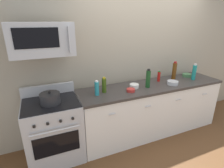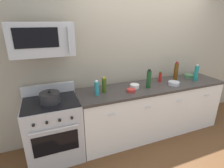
{
  "view_description": "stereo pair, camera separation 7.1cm",
  "coord_description": "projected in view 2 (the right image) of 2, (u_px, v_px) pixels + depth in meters",
  "views": [
    {
      "loc": [
        -1.76,
        -2.32,
        1.97
      ],
      "look_at": [
        -0.79,
        -0.05,
        1.07
      ],
      "focal_mm": 28.08,
      "sensor_mm": 36.0,
      "label": 1
    },
    {
      "loc": [
        -1.7,
        -2.34,
        1.97
      ],
      "look_at": [
        -0.79,
        -0.05,
        1.07
      ],
      "focal_mm": 28.08,
      "sensor_mm": 36.0,
      "label": 2
    }
  ],
  "objects": [
    {
      "name": "bottle_wine_amber",
      "position": [
        176.0,
        71.0,
        3.23
      ],
      "size": [
        0.08,
        0.08,
        0.34
      ],
      "color": "#59330F",
      "rests_on": "countertop_slab"
    },
    {
      "name": "bottle_olive_oil",
      "position": [
        104.0,
        85.0,
        2.67
      ],
      "size": [
        0.07,
        0.07,
        0.24
      ],
      "color": "#385114",
      "rests_on": "countertop_slab"
    },
    {
      "name": "bowl_steel_prep",
      "position": [
        174.0,
        83.0,
        3.0
      ],
      "size": [
        0.19,
        0.19,
        0.06
      ],
      "color": "#B2B5BA",
      "rests_on": "countertop_slab"
    },
    {
      "name": "microwave",
      "position": [
        42.0,
        39.0,
        2.17
      ],
      "size": [
        0.74,
        0.44,
        0.4
      ],
      "color": "#B7BABF"
    },
    {
      "name": "bowl_white_ceramic",
      "position": [
        135.0,
        86.0,
        2.87
      ],
      "size": [
        0.15,
        0.15,
        0.06
      ],
      "color": "white",
      "rests_on": "countertop_slab"
    },
    {
      "name": "range_oven",
      "position": [
        54.0,
        129.0,
        2.57
      ],
      "size": [
        0.76,
        0.69,
        1.07
      ],
      "color": "#B7BABF",
      "rests_on": "ground_plane"
    },
    {
      "name": "counter_unit",
      "position": [
        152.0,
        109.0,
        3.15
      ],
      "size": [
        2.62,
        0.66,
        0.92
      ],
      "color": "white",
      "rests_on": "ground_plane"
    },
    {
      "name": "bowl_red_small",
      "position": [
        131.0,
        90.0,
        2.72
      ],
      "size": [
        0.13,
        0.13,
        0.04
      ],
      "color": "#B72D28",
      "rests_on": "countertop_slab"
    },
    {
      "name": "stockpot",
      "position": [
        50.0,
        98.0,
        2.34
      ],
      "size": [
        0.26,
        0.26,
        0.18
      ],
      "color": "#262628",
      "rests_on": "range_oven"
    },
    {
      "name": "back_wall",
      "position": [
        143.0,
        56.0,
        3.2
      ],
      "size": [
        5.71,
        0.1,
        2.7
      ],
      "primitive_type": "cube",
      "color": "#9E937F",
      "rests_on": "ground_plane"
    },
    {
      "name": "bottle_sparkling_teal",
      "position": [
        196.0,
        73.0,
        3.19
      ],
      "size": [
        0.07,
        0.07,
        0.3
      ],
      "color": "#197F7A",
      "rests_on": "countertop_slab"
    },
    {
      "name": "bottle_wine_green",
      "position": [
        149.0,
        79.0,
        2.85
      ],
      "size": [
        0.07,
        0.07,
        0.31
      ],
      "color": "#19471E",
      "rests_on": "countertop_slab"
    },
    {
      "name": "bottle_dish_soap",
      "position": [
        97.0,
        88.0,
        2.58
      ],
      "size": [
        0.07,
        0.07,
        0.23
      ],
      "color": "teal",
      "rests_on": "countertop_slab"
    },
    {
      "name": "bowl_green_glaze",
      "position": [
        189.0,
        76.0,
        3.41
      ],
      "size": [
        0.17,
        0.17,
        0.06
      ],
      "color": "#477A4C",
      "rests_on": "countertop_slab"
    },
    {
      "name": "bottle_hot_sauce_red",
      "position": [
        160.0,
        77.0,
        3.14
      ],
      "size": [
        0.05,
        0.05,
        0.19
      ],
      "color": "#B21914",
      "rests_on": "countertop_slab"
    },
    {
      "name": "ground_plane",
      "position": [
        150.0,
        131.0,
        3.31
      ],
      "size": [
        6.85,
        6.85,
        0.0
      ],
      "primitive_type": "plane",
      "color": "brown"
    }
  ]
}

